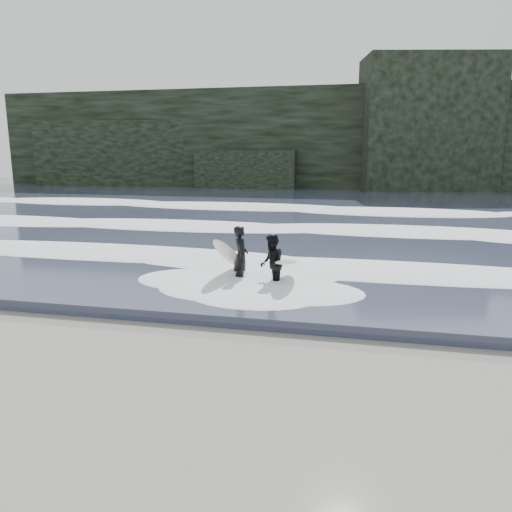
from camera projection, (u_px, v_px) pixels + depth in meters
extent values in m
plane|color=olive|center=(126.00, 383.00, 8.81)|extent=(120.00, 120.00, 0.00)
cube|color=#31364E|center=(312.00, 204.00, 36.44)|extent=(90.00, 52.00, 0.30)
cube|color=black|center=(332.00, 140.00, 51.64)|extent=(70.00, 9.00, 10.00)
ellipsoid|color=white|center=(247.00, 257.00, 17.31)|extent=(60.00, 3.20, 0.20)
ellipsoid|color=white|center=(282.00, 227.00, 23.98)|extent=(60.00, 4.00, 0.24)
ellipsoid|color=white|center=(305.00, 206.00, 32.56)|extent=(60.00, 4.80, 0.30)
imported|color=black|center=(241.00, 256.00, 14.86)|extent=(0.60, 0.76, 1.84)
ellipsoid|color=silver|center=(228.00, 254.00, 14.99)|extent=(0.79, 1.97, 1.31)
imported|color=black|center=(272.00, 264.00, 14.26)|extent=(0.83, 0.96, 1.69)
ellipsoid|color=silver|center=(286.00, 262.00, 14.15)|extent=(0.69, 2.19, 0.50)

